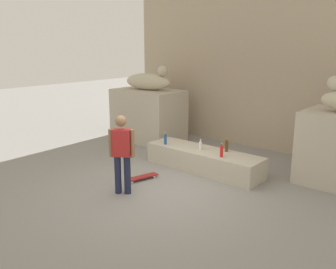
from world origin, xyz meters
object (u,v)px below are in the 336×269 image
statue_reclining_left (149,81)px  bottle_blue (165,139)px  skateboard (142,177)px  bottle_red (222,151)px  bottle_brown (226,146)px  bottle_clear (200,145)px  skater (122,151)px

statue_reclining_left → bottle_blue: statue_reclining_left is taller
skateboard → bottle_red: bearing=147.7°
bottle_brown → bottle_blue: bottle_brown is taller
statue_reclining_left → skateboard: (2.38, -2.75, -1.85)m
skateboard → bottle_red: 1.94m
skateboard → bottle_clear: size_ratio=3.09×
skater → bottle_blue: skater is taller
skater → skateboard: 1.20m
statue_reclining_left → bottle_blue: size_ratio=5.29×
statue_reclining_left → bottle_blue: bearing=-47.3°
bottle_red → bottle_clear: bottle_red is taller
statue_reclining_left → skateboard: size_ratio=2.03×
statue_reclining_left → skater: size_ratio=1.00×
bottle_brown → bottle_red: (0.15, -0.45, -0.00)m
bottle_blue → bottle_clear: (0.97, 0.21, -0.02)m
bottle_red → bottle_brown: bearing=108.3°
bottle_brown → bottle_clear: 0.64m
statue_reclining_left → bottle_red: statue_reclining_left is taller
skater → bottle_red: 2.36m
statue_reclining_left → bottle_brown: size_ratio=5.07×
bottle_brown → bottle_red: 0.47m
bottle_red → bottle_clear: (-0.72, 0.18, -0.03)m
skater → bottle_blue: bearing=-108.9°
skater → bottle_brown: size_ratio=5.05×
statue_reclining_left → bottle_blue: (2.01, -1.50, -1.26)m
bottle_brown → bottle_blue: 1.62m
bottle_clear → skater: bearing=-98.9°
bottle_blue → bottle_red: bearing=1.1°
skateboard → bottle_blue: (-0.37, 1.25, 0.59)m
bottle_red → bottle_blue: bottle_red is taller
skater → bottle_brown: 2.71m
statue_reclining_left → skater: statue_reclining_left is taller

